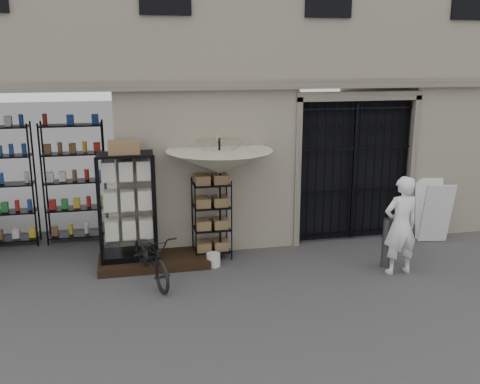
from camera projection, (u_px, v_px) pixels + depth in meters
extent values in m
plane|color=black|center=(305.00, 288.00, 8.94)|extent=(80.00, 80.00, 0.00)
cube|color=gray|center=(250.00, 21.00, 11.61)|extent=(14.00, 4.00, 9.00)
cube|color=black|center=(37.00, 177.00, 10.29)|extent=(3.00, 1.70, 3.00)
cube|color=black|center=(39.00, 184.00, 10.81)|extent=(2.70, 0.50, 2.50)
cube|color=black|center=(351.00, 168.00, 11.09)|extent=(2.50, 0.06, 3.00)
cube|color=black|center=(354.00, 172.00, 10.95)|extent=(0.05, 0.05, 2.80)
cube|color=black|center=(154.00, 261.00, 9.89)|extent=(2.00, 0.90, 0.15)
cube|color=black|center=(130.00, 255.00, 9.86)|extent=(1.13, 0.91, 0.11)
cube|color=silver|center=(121.00, 211.00, 9.34)|extent=(0.85, 0.34, 1.82)
cube|color=silver|center=(128.00, 212.00, 9.66)|extent=(0.93, 0.70, 1.52)
cube|color=olive|center=(124.00, 150.00, 9.38)|extent=(0.66, 0.58, 0.22)
cube|color=black|center=(212.00, 219.00, 10.11)|extent=(0.70, 0.52, 1.54)
cube|color=olive|center=(212.00, 221.00, 10.13)|extent=(0.60, 0.42, 1.16)
cylinder|color=black|center=(220.00, 200.00, 9.95)|extent=(0.05, 0.05, 2.32)
imported|color=#BDBB95|center=(220.00, 155.00, 9.74)|extent=(2.06, 2.09, 1.56)
cylinder|color=silver|center=(213.00, 260.00, 9.84)|extent=(0.33, 0.33, 0.24)
imported|color=black|center=(152.00, 281.00, 9.22)|extent=(0.81, 1.02, 1.69)
cylinder|color=#52555B|center=(387.00, 243.00, 9.73)|extent=(0.18, 0.18, 0.92)
imported|color=white|center=(397.00, 272.00, 9.57)|extent=(0.76, 1.81, 0.42)
cube|color=silver|center=(437.00, 214.00, 10.86)|extent=(0.64, 0.39, 1.26)
cube|color=silver|center=(429.00, 208.00, 11.24)|extent=(0.64, 0.39, 1.26)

